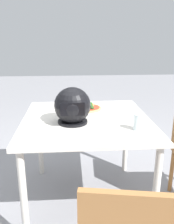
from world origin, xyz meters
name	(u,v)px	position (x,y,z in m)	size (l,w,h in m)	color
ground_plane	(86,198)	(0.00, 0.00, 0.00)	(14.00, 14.00, 0.00)	gray
dining_table	(86,128)	(0.00, 0.00, 0.68)	(1.02, 1.05, 0.77)	beige
pizza_plate	(88,110)	(-0.03, -0.21, 0.78)	(0.29, 0.29, 0.01)	white
pizza	(88,108)	(-0.03, -0.21, 0.80)	(0.24, 0.24, 0.05)	tan
motorcycle_helmet	(72,106)	(0.11, 0.10, 0.90)	(0.28, 0.28, 0.28)	black
drinking_glass	(138,122)	(-0.35, 0.28, 0.83)	(0.07, 0.07, 0.12)	silver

